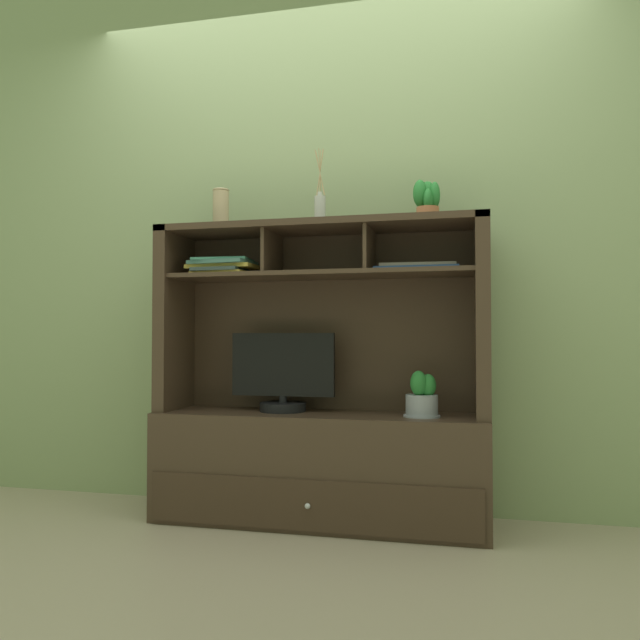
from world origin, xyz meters
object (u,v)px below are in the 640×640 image
(potted_succulent, at_px, (427,201))
(ceramic_vase, at_px, (221,209))
(diffuser_bottle, at_px, (320,209))
(tv_monitor, at_px, (283,377))
(media_console, at_px, (320,430))
(potted_orchid, at_px, (422,398))
(magazine_stack_centre, at_px, (417,268))
(magazine_stack_left, at_px, (223,267))

(potted_succulent, xyz_separation_m, ceramic_vase, (-0.97, -0.03, 0.01))
(diffuser_bottle, height_order, ceramic_vase, diffuser_bottle)
(tv_monitor, bearing_deg, media_console, -0.85)
(potted_orchid, xyz_separation_m, magazine_stack_centre, (-0.02, 0.05, 0.57))
(media_console, height_order, potted_orchid, media_console)
(potted_orchid, relative_size, magazine_stack_left, 0.61)
(media_console, relative_size, potted_succulent, 8.08)
(diffuser_bottle, bearing_deg, potted_orchid, -5.03)
(tv_monitor, height_order, magazine_stack_centre, magazine_stack_centre)
(media_console, xyz_separation_m, diffuser_bottle, (0.00, -0.01, 1.01))
(tv_monitor, relative_size, magazine_stack_centre, 1.33)
(media_console, xyz_separation_m, magazine_stack_centre, (0.44, -0.00, 0.73))
(media_console, relative_size, diffuser_bottle, 4.32)
(potted_succulent, bearing_deg, magazine_stack_left, -176.03)
(diffuser_bottle, relative_size, potted_succulent, 1.87)
(media_console, height_order, magazine_stack_left, media_console)
(magazine_stack_left, height_order, diffuser_bottle, diffuser_bottle)
(media_console, height_order, magazine_stack_centre, media_console)
(potted_orchid, relative_size, magazine_stack_centre, 0.54)
(potted_orchid, xyz_separation_m, diffuser_bottle, (-0.46, 0.04, 0.85))
(magazine_stack_centre, distance_m, potted_succulent, 0.30)
(potted_orchid, xyz_separation_m, potted_succulent, (0.02, 0.07, 0.87))
(media_console, bearing_deg, magazine_stack_left, -174.45)
(magazine_stack_left, bearing_deg, ceramic_vase, 126.30)
(potted_orchid, distance_m, magazine_stack_centre, 0.57)
(ceramic_vase, bearing_deg, magazine_stack_centre, 0.48)
(magazine_stack_left, xyz_separation_m, magazine_stack_centre, (0.90, 0.04, -0.02))
(diffuser_bottle, height_order, potted_succulent, diffuser_bottle)
(media_console, bearing_deg, diffuser_bottle, -90.00)
(media_console, distance_m, potted_succulent, 1.14)
(potted_orchid, height_order, potted_succulent, potted_succulent)
(magazine_stack_left, distance_m, diffuser_bottle, 0.53)
(potted_orchid, height_order, ceramic_vase, ceramic_vase)
(media_console, height_order, potted_succulent, potted_succulent)
(magazine_stack_centre, xyz_separation_m, potted_succulent, (0.04, 0.02, 0.30))
(tv_monitor, relative_size, ceramic_vase, 2.59)
(potted_orchid, distance_m, potted_succulent, 0.87)
(magazine_stack_centre, height_order, diffuser_bottle, diffuser_bottle)
(magazine_stack_centre, height_order, potted_succulent, potted_succulent)
(potted_succulent, bearing_deg, potted_orchid, -106.72)
(potted_orchid, bearing_deg, tv_monitor, 175.31)
(potted_succulent, bearing_deg, magazine_stack_centre, -152.32)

